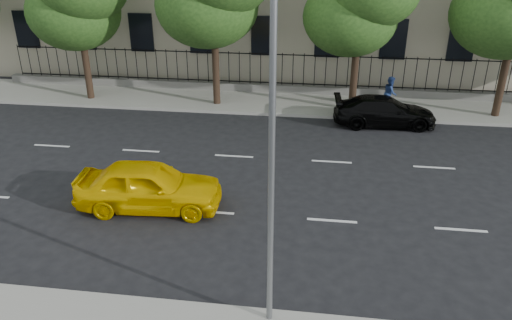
{
  "coord_description": "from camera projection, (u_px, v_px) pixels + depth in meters",
  "views": [
    {
      "loc": [
        3.42,
        -11.42,
        8.58
      ],
      "look_at": [
        1.46,
        3.0,
        1.77
      ],
      "focal_mm": 35.0,
      "sensor_mm": 36.0,
      "label": 1
    }
  ],
  "objects": [
    {
      "name": "far_sidewalk",
      "position": [
        257.0,
        101.0,
        26.84
      ],
      "size": [
        60.0,
        4.0,
        0.15
      ],
      "primitive_type": "cube",
      "color": "gray",
      "rests_on": "ground"
    },
    {
      "name": "iron_fence",
      "position": [
        261.0,
        82.0,
        28.12
      ],
      "size": [
        30.0,
        0.5,
        2.2
      ],
      "color": "slate",
      "rests_on": "far_sidewalk"
    },
    {
      "name": "yellow_taxi",
      "position": [
        149.0,
        186.0,
        16.49
      ],
      "size": [
        4.93,
        2.28,
        1.64
      ],
      "primitive_type": "imported",
      "rotation": [
        0.0,
        0.0,
        1.64
      ],
      "color": "#F2C000",
      "rests_on": "ground"
    },
    {
      "name": "street_light",
      "position": [
        275.0,
        111.0,
        10.23
      ],
      "size": [
        0.25,
        3.32,
        8.05
      ],
      "color": "slate",
      "rests_on": "near_sidewalk"
    },
    {
      "name": "pedestrian_far",
      "position": [
        390.0,
        93.0,
        25.22
      ],
      "size": [
        0.67,
        0.84,
        1.66
      ],
      "primitive_type": "imported",
      "rotation": [
        0.0,
        0.0,
        1.51
      ],
      "color": "navy",
      "rests_on": "far_sidewalk"
    },
    {
      "name": "lane_markings",
      "position": [
        223.0,
        181.0,
        18.56
      ],
      "size": [
        49.6,
        4.62,
        0.01
      ],
      "primitive_type": null,
      "color": "silver",
      "rests_on": "ground"
    },
    {
      "name": "ground",
      "position": [
        192.0,
        257.0,
        14.3
      ],
      "size": [
        120.0,
        120.0,
        0.0
      ],
      "primitive_type": "plane",
      "color": "black",
      "rests_on": "ground"
    },
    {
      "name": "black_sedan",
      "position": [
        384.0,
        111.0,
        23.55
      ],
      "size": [
        4.87,
        2.2,
        1.38
      ],
      "primitive_type": "imported",
      "rotation": [
        0.0,
        0.0,
        1.63
      ],
      "color": "black",
      "rests_on": "ground"
    }
  ]
}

